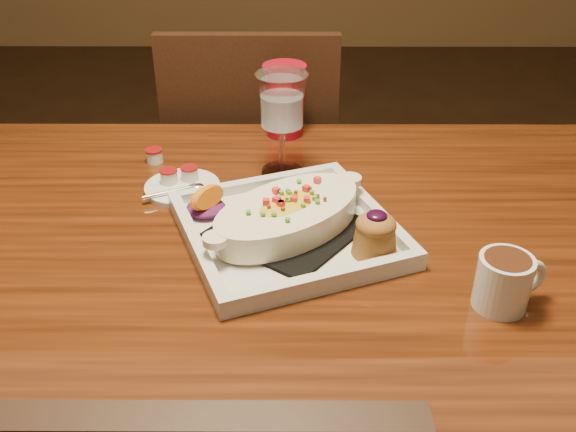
{
  "coord_description": "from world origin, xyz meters",
  "views": [
    {
      "loc": [
        0.09,
        -0.84,
        1.31
      ],
      "look_at": [
        0.09,
        0.04,
        0.77
      ],
      "focal_mm": 40.0,
      "sensor_mm": 36.0,
      "label": 1
    }
  ],
  "objects_px": {
    "coffee_mug": "(505,280)",
    "red_tumbler": "(285,100)",
    "table": "(234,287)",
    "chair_far": "(255,182)",
    "saucer": "(181,185)",
    "plate": "(292,222)",
    "goblet": "(282,107)"
  },
  "relations": [
    {
      "from": "goblet",
      "to": "plate",
      "type": "bearing_deg",
      "value": -85.07
    },
    {
      "from": "chair_far",
      "to": "plate",
      "type": "relative_size",
      "value": 2.29
    },
    {
      "from": "table",
      "to": "plate",
      "type": "distance_m",
      "value": 0.16
    },
    {
      "from": "coffee_mug",
      "to": "chair_far",
      "type": "bearing_deg",
      "value": 97.63
    },
    {
      "from": "chair_far",
      "to": "red_tumbler",
      "type": "height_order",
      "value": "chair_far"
    },
    {
      "from": "table",
      "to": "coffee_mug",
      "type": "relative_size",
      "value": 14.78
    },
    {
      "from": "table",
      "to": "chair_far",
      "type": "relative_size",
      "value": 1.61
    },
    {
      "from": "goblet",
      "to": "saucer",
      "type": "distance_m",
      "value": 0.23
    },
    {
      "from": "goblet",
      "to": "coffee_mug",
      "type": "bearing_deg",
      "value": -51.45
    },
    {
      "from": "chair_far",
      "to": "red_tumbler",
      "type": "distance_m",
      "value": 0.4
    },
    {
      "from": "plate",
      "to": "saucer",
      "type": "height_order",
      "value": "plate"
    },
    {
      "from": "saucer",
      "to": "red_tumbler",
      "type": "bearing_deg",
      "value": 52.83
    },
    {
      "from": "coffee_mug",
      "to": "goblet",
      "type": "relative_size",
      "value": 0.52
    },
    {
      "from": "chair_far",
      "to": "plate",
      "type": "xyz_separation_m",
      "value": [
        0.1,
        -0.63,
        0.27
      ]
    },
    {
      "from": "plate",
      "to": "table",
      "type": "bearing_deg",
      "value": 160.13
    },
    {
      "from": "table",
      "to": "saucer",
      "type": "height_order",
      "value": "saucer"
    },
    {
      "from": "table",
      "to": "coffee_mug",
      "type": "bearing_deg",
      "value": -22.88
    },
    {
      "from": "chair_far",
      "to": "plate",
      "type": "height_order",
      "value": "chair_far"
    },
    {
      "from": "plate",
      "to": "red_tumbler",
      "type": "relative_size",
      "value": 2.73
    },
    {
      "from": "coffee_mug",
      "to": "red_tumbler",
      "type": "xyz_separation_m",
      "value": [
        -0.3,
        0.56,
        0.03
      ]
    },
    {
      "from": "red_tumbler",
      "to": "saucer",
      "type": "bearing_deg",
      "value": -127.17
    },
    {
      "from": "coffee_mug",
      "to": "goblet",
      "type": "bearing_deg",
      "value": 110.53
    },
    {
      "from": "saucer",
      "to": "red_tumbler",
      "type": "height_order",
      "value": "red_tumbler"
    },
    {
      "from": "plate",
      "to": "goblet",
      "type": "distance_m",
      "value": 0.24
    },
    {
      "from": "goblet",
      "to": "red_tumbler",
      "type": "relative_size",
      "value": 1.3
    },
    {
      "from": "table",
      "to": "chair_far",
      "type": "distance_m",
      "value": 0.65
    },
    {
      "from": "chair_far",
      "to": "coffee_mug",
      "type": "distance_m",
      "value": 0.92
    },
    {
      "from": "goblet",
      "to": "red_tumbler",
      "type": "height_order",
      "value": "goblet"
    },
    {
      "from": "chair_far",
      "to": "saucer",
      "type": "distance_m",
      "value": 0.54
    },
    {
      "from": "red_tumbler",
      "to": "coffee_mug",
      "type": "bearing_deg",
      "value": -61.98
    },
    {
      "from": "plate",
      "to": "goblet",
      "type": "xyz_separation_m",
      "value": [
        -0.02,
        0.22,
        0.1
      ]
    },
    {
      "from": "chair_far",
      "to": "plate",
      "type": "distance_m",
      "value": 0.69
    }
  ]
}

